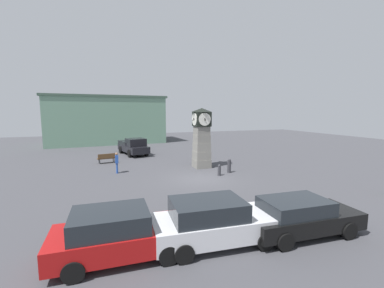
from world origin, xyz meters
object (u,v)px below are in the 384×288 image
at_px(bench, 107,158).
at_px(pedestrian_by_cars, 117,161).
at_px(pickup_truck, 133,146).
at_px(bollard_near_tower, 229,166).
at_px(clock_tower, 202,138).
at_px(car_by_building, 300,216).
at_px(car_navy_sedan, 118,233).
at_px(car_near_tower, 214,221).
at_px(bollard_mid_row, 219,170).

bearing_deg(bench, pedestrian_by_cars, -81.34).
relative_size(pickup_truck, pedestrian_by_cars, 3.34).
relative_size(bollard_near_tower, pedestrian_by_cars, 0.68).
relative_size(clock_tower, car_by_building, 1.09).
relative_size(bench, pedestrian_by_cars, 1.04).
bearing_deg(pickup_truck, pedestrian_by_cars, -105.14).
relative_size(clock_tower, car_navy_sedan, 1.13).
bearing_deg(bollard_near_tower, car_by_building, -102.43).
relative_size(bollard_near_tower, car_near_tower, 0.23).
distance_m(car_near_tower, car_by_building, 3.45).
relative_size(bollard_near_tower, car_navy_sedan, 0.25).
height_order(clock_tower, car_near_tower, clock_tower).
height_order(car_near_tower, car_by_building, car_near_tower).
distance_m(car_navy_sedan, pedestrian_by_cars, 11.97).
relative_size(clock_tower, bollard_mid_row, 5.94).
bearing_deg(bollard_near_tower, car_near_tower, -120.76).
height_order(pickup_truck, pedestrian_by_cars, pickup_truck).
bearing_deg(car_navy_sedan, bollard_mid_row, 47.90).
bearing_deg(car_near_tower, bollard_mid_row, 63.12).
bearing_deg(clock_tower, car_navy_sedan, -123.03).
xyz_separation_m(pickup_truck, bench, (-2.88, -4.01, -0.40)).
height_order(bollard_near_tower, car_by_building, car_by_building).
bearing_deg(clock_tower, car_by_building, -94.02).
distance_m(pickup_truck, bench, 4.95).
bearing_deg(pickup_truck, bollard_mid_row, -67.32).
distance_m(bench, pedestrian_by_cars, 4.32).
xyz_separation_m(clock_tower, bollard_near_tower, (1.31, -2.49, -1.97)).
xyz_separation_m(bollard_mid_row, car_navy_sedan, (-7.76, -8.59, 0.38)).
distance_m(clock_tower, bench, 9.03).
bearing_deg(bollard_mid_row, pickup_truck, 112.68).
bearing_deg(pickup_truck, car_navy_sedan, -98.20).
relative_size(car_by_building, pickup_truck, 0.85).
xyz_separation_m(car_by_building, bench, (-6.68, 16.91, -0.21)).
bearing_deg(pedestrian_by_cars, bollard_mid_row, -25.35).
relative_size(bollard_mid_row, car_by_building, 0.18).
xyz_separation_m(car_near_tower, bench, (-3.26, 16.43, -0.30)).
height_order(car_by_building, pickup_truck, pickup_truck).
xyz_separation_m(bollard_mid_row, pedestrian_by_cars, (-7.09, 3.36, 0.49)).
relative_size(bollard_mid_row, pedestrian_by_cars, 0.52).
relative_size(car_by_building, bench, 2.74).
xyz_separation_m(bollard_near_tower, bollard_mid_row, (-1.12, -0.58, -0.13)).
relative_size(pickup_truck, bench, 3.20).
height_order(car_near_tower, bench, car_near_tower).
distance_m(bollard_mid_row, bench, 10.85).
distance_m(clock_tower, pedestrian_by_cars, 7.09).
xyz_separation_m(bollard_near_tower, pedestrian_by_cars, (-8.21, 2.78, 0.36)).
distance_m(bollard_mid_row, car_navy_sedan, 11.59).
bearing_deg(pedestrian_by_cars, clock_tower, -2.43).
relative_size(car_navy_sedan, bench, 2.64).
height_order(car_by_building, pedestrian_by_cars, pedestrian_by_cars).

